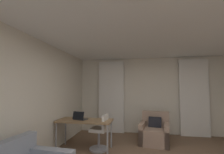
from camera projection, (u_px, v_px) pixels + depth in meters
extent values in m
cube|color=beige|center=(151.00, 95.00, 5.52)|extent=(5.12, 0.06, 2.60)
cube|color=beige|center=(24.00, 102.00, 2.98)|extent=(0.06, 6.12, 2.60)
cube|color=white|center=(161.00, 23.00, 2.63)|extent=(5.12, 6.12, 0.06)
cube|color=silver|center=(111.00, 96.00, 5.62)|extent=(0.90, 0.06, 2.50)
cube|color=silver|center=(194.00, 97.00, 5.15)|extent=(0.90, 0.06, 2.50)
cube|color=#997A66|center=(155.00, 136.00, 4.44)|extent=(0.91, 0.93, 0.43)
cube|color=#997A66|center=(155.00, 118.00, 4.78)|extent=(0.79, 0.27, 0.42)
cube|color=#997A66|center=(167.00, 134.00, 4.33)|extent=(0.26, 0.82, 0.57)
cube|color=#997A66|center=(143.00, 132.00, 4.56)|extent=(0.26, 0.82, 0.57)
cube|color=black|center=(155.00, 123.00, 4.57)|extent=(0.39, 0.26, 0.37)
cube|color=olive|center=(85.00, 121.00, 4.05)|extent=(1.39, 0.60, 0.04)
cylinder|color=#99999E|center=(66.00, 131.00, 4.39)|extent=(0.04, 0.04, 0.70)
cylinder|color=#99999E|center=(111.00, 134.00, 4.16)|extent=(0.04, 0.04, 0.70)
cylinder|color=#99999E|center=(56.00, 137.00, 3.89)|extent=(0.04, 0.04, 0.70)
cylinder|color=#99999E|center=(107.00, 140.00, 3.67)|extent=(0.04, 0.04, 0.70)
cylinder|color=gray|center=(99.00, 140.00, 4.01)|extent=(0.06, 0.06, 0.46)
cylinder|color=gray|center=(99.00, 149.00, 3.99)|extent=(0.48, 0.48, 0.04)
cube|color=silver|center=(99.00, 129.00, 4.03)|extent=(0.45, 0.45, 0.08)
cube|color=silver|center=(105.00, 121.00, 3.99)|extent=(0.10, 0.36, 0.34)
cube|color=#2D2D33|center=(81.00, 119.00, 4.10)|extent=(0.36, 0.29, 0.02)
cube|color=black|center=(78.00, 116.00, 4.01)|extent=(0.32, 0.13, 0.20)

